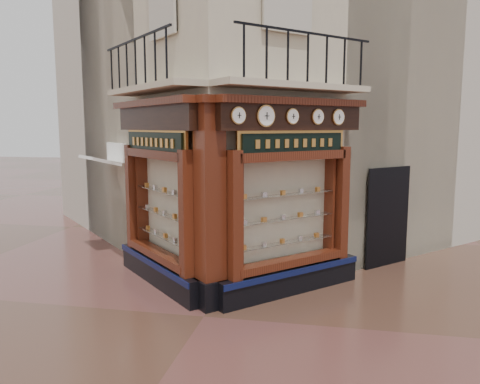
% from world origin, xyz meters
% --- Properties ---
extents(ground, '(80.00, 80.00, 0.00)m').
position_xyz_m(ground, '(0.00, 0.00, 0.00)').
color(ground, '#4D3024').
rests_on(ground, ground).
extents(main_building, '(11.31, 11.31, 12.00)m').
position_xyz_m(main_building, '(0.00, 6.16, 6.00)').
color(main_building, '#BAAA91').
rests_on(main_building, ground).
extents(neighbour_left, '(11.31, 11.31, 11.00)m').
position_xyz_m(neighbour_left, '(-2.47, 8.63, 5.50)').
color(neighbour_left, beige).
rests_on(neighbour_left, ground).
extents(neighbour_right, '(11.31, 11.31, 11.00)m').
position_xyz_m(neighbour_right, '(2.47, 8.63, 5.50)').
color(neighbour_right, beige).
rests_on(neighbour_right, ground).
extents(shopfront_left, '(2.86, 2.86, 3.98)m').
position_xyz_m(shopfront_left, '(-1.41, 1.57, 1.98)').
color(shopfront_left, black).
rests_on(shopfront_left, ground).
extents(shopfront_right, '(2.86, 2.86, 3.98)m').
position_xyz_m(shopfront_right, '(1.41, 1.57, 1.98)').
color(shopfront_right, black).
rests_on(shopfront_right, ground).
extents(corner_pilaster, '(0.85, 0.85, 3.98)m').
position_xyz_m(corner_pilaster, '(0.00, 0.50, 1.95)').
color(corner_pilaster, black).
rests_on(corner_pilaster, ground).
extents(balcony, '(5.94, 2.97, 1.03)m').
position_xyz_m(balcony, '(0.00, 1.49, 4.22)').
color(balcony, '#BAAA91').
rests_on(balcony, ground).
extents(clock_a, '(0.26, 0.26, 0.31)m').
position_xyz_m(clock_a, '(0.55, 0.45, 3.62)').
color(clock_a, '#BB7E3E').
rests_on(clock_a, ground).
extents(clock_b, '(0.33, 0.33, 0.41)m').
position_xyz_m(clock_b, '(0.99, 0.88, 3.62)').
color(clock_b, '#BB7E3E').
rests_on(clock_b, ground).
extents(clock_c, '(0.25, 0.25, 0.31)m').
position_xyz_m(clock_c, '(1.44, 1.34, 3.62)').
color(clock_c, '#BB7E3E').
rests_on(clock_c, ground).
extents(clock_d, '(0.26, 0.26, 0.32)m').
position_xyz_m(clock_d, '(1.91, 1.81, 3.62)').
color(clock_d, '#BB7E3E').
rests_on(clock_d, ground).
extents(clock_e, '(0.27, 0.27, 0.34)m').
position_xyz_m(clock_e, '(2.32, 2.21, 3.62)').
color(clock_e, '#BB7E3E').
rests_on(clock_e, ground).
extents(awning, '(1.46, 1.46, 0.27)m').
position_xyz_m(awning, '(-3.84, 3.63, 0.00)').
color(awning, white).
rests_on(awning, ground).
extents(signboard_left, '(2.08, 2.08, 0.56)m').
position_xyz_m(signboard_left, '(-1.46, 1.51, 3.10)').
color(signboard_left, gold).
rests_on(signboard_left, ground).
extents(signboard_right, '(1.96, 1.96, 0.52)m').
position_xyz_m(signboard_right, '(1.46, 1.51, 3.10)').
color(signboard_right, gold).
rests_on(signboard_right, ground).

